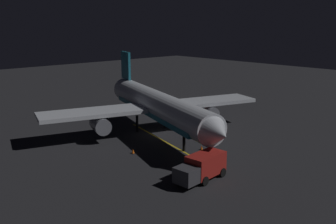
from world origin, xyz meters
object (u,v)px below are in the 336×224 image
object	(u,v)px
baggage_truck	(202,168)
catering_truck	(194,119)
traffic_cone_near_right	(202,148)
ground_crew_worker	(210,158)
traffic_cone_near_left	(133,151)
airliner	(156,105)

from	to	relation	value
baggage_truck	catering_truck	distance (m)	19.17
catering_truck	traffic_cone_near_right	size ratio (longest dim) A/B	9.71
ground_crew_worker	traffic_cone_near_right	xyz separation A→B (m)	(-3.11, -4.10, -0.64)
traffic_cone_near_left	traffic_cone_near_right	xyz separation A→B (m)	(-6.85, 4.57, 0.00)
catering_truck	traffic_cone_near_left	world-z (taller)	catering_truck
airliner	ground_crew_worker	xyz separation A→B (m)	(3.74, 13.09, -3.06)
baggage_truck	traffic_cone_near_right	bearing A→B (deg)	-137.37
airliner	ground_crew_worker	world-z (taller)	airliner
baggage_truck	traffic_cone_near_right	distance (m)	9.08
airliner	baggage_truck	distance (m)	16.97
traffic_cone_near_left	traffic_cone_near_right	distance (m)	8.23
ground_crew_worker	airliner	bearing A→B (deg)	-105.92
baggage_truck	catering_truck	bearing A→B (deg)	-134.13
baggage_truck	ground_crew_worker	size ratio (longest dim) A/B	3.47
ground_crew_worker	traffic_cone_near_right	bearing A→B (deg)	-127.20
airliner	traffic_cone_near_right	distance (m)	9.74
catering_truck	traffic_cone_near_right	distance (m)	10.23
airliner	traffic_cone_near_left	size ratio (longest dim) A/B	61.08
baggage_truck	traffic_cone_near_left	world-z (taller)	baggage_truck
ground_crew_worker	traffic_cone_near_right	size ratio (longest dim) A/B	3.16
airliner	ground_crew_worker	bearing A→B (deg)	74.08
baggage_truck	ground_crew_worker	distance (m)	4.08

